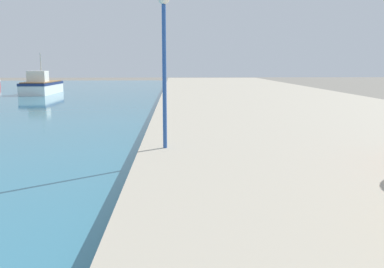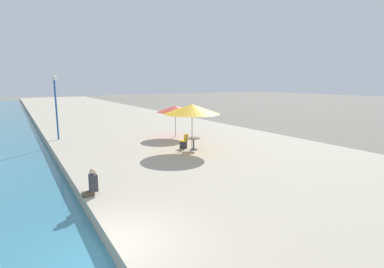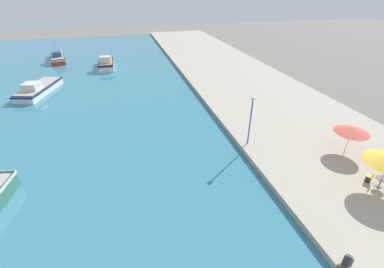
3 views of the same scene
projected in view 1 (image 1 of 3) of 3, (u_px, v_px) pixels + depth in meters
quay_promenade at (262, 99)px, 33.95m from camera, size 16.00×90.00×0.51m
fishing_boat_far at (42, 86)px, 42.91m from camera, size 2.57×6.86×4.04m
lamppost at (164, 44)px, 12.45m from camera, size 0.36×0.36×4.56m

